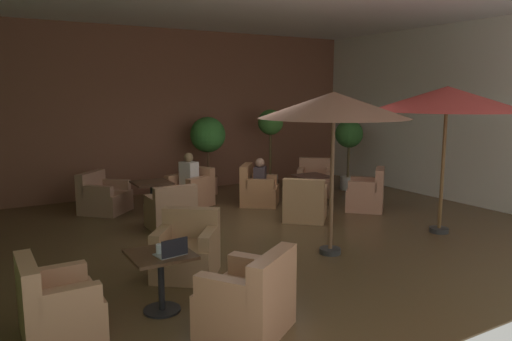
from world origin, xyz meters
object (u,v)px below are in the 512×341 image
object	(u,v)px
patio_umbrella_center_beige	(334,106)
iced_drink_cup	(160,249)
armchair_front_right_south	(367,195)
armchair_front_left_south	(57,307)
cafe_table_front_left	(161,269)
patio_umbrella_tall_red	(447,99)
armchair_front_right_east	(305,204)
armchair_mid_center_north	(103,198)
armchair_front_left_east	(187,252)
armchair_mid_center_south	(190,191)
open_laptop	(172,251)
armchair_mid_center_east	(171,212)
patron_blue_shirt	(189,171)
potted_tree_mid_right	(208,141)
cafe_table_mid_center	(152,189)
potted_tree_left_corner	(270,133)
potted_tree_mid_left	(349,140)
patron_by_window	(260,174)
cafe_table_front_right	(312,182)
armchair_front_right_north	(258,190)
armchair_front_right_west	(315,182)
armchair_front_left_north	(249,301)

from	to	relation	value
patio_umbrella_center_beige	iced_drink_cup	distance (m)	3.26
armchair_front_right_south	armchair_front_left_south	bearing A→B (deg)	-159.67
cafe_table_front_left	armchair_front_left_south	xyz separation A→B (m)	(-1.08, -0.01, -0.19)
patio_umbrella_tall_red	armchair_front_right_east	bearing A→B (deg)	129.57
armchair_front_right_east	armchair_mid_center_north	xyz separation A→B (m)	(-3.13, 2.55, -0.02)
cafe_table_front_left	armchair_front_left_east	world-z (taller)	armchair_front_left_east
armchair_mid_center_south	open_laptop	xyz separation A→B (m)	(-2.18, -4.69, 0.41)
patio_umbrella_tall_red	armchair_mid_center_east	bearing A→B (deg)	146.39
armchair_front_right_south	patron_blue_shirt	xyz separation A→B (m)	(-2.99, 2.20, 0.42)
patio_umbrella_tall_red	potted_tree_mid_right	bearing A→B (deg)	112.85
cafe_table_mid_center	patron_blue_shirt	distance (m)	1.04
cafe_table_front_left	armchair_front_right_south	world-z (taller)	armchair_front_right_south
armchair_mid_center_east	potted_tree_mid_right	size ratio (longest dim) A/B	0.44
armchair_front_left_south	iced_drink_cup	size ratio (longest dim) A/B	7.39
armchair_front_right_south	armchair_mid_center_east	xyz separation A→B (m)	(-3.94, 0.75, -0.03)
potted_tree_left_corner	armchair_mid_center_south	bearing A→B (deg)	-164.72
patio_umbrella_tall_red	patron_blue_shirt	distance (m)	5.22
potted_tree_mid_left	potted_tree_left_corner	bearing A→B (deg)	147.32
armchair_mid_center_north	armchair_mid_center_south	world-z (taller)	armchair_mid_center_north
patron_by_window	armchair_front_left_east	bearing A→B (deg)	-134.31
cafe_table_front_right	patio_umbrella_tall_red	world-z (taller)	patio_umbrella_tall_red
cafe_table_front_right	patron_by_window	xyz separation A→B (m)	(-0.86, 0.69, 0.15)
armchair_front_right_east	armchair_mid_center_north	bearing A→B (deg)	140.76
patio_umbrella_tall_red	armchair_mid_center_north	bearing A→B (deg)	136.62
patio_umbrella_center_beige	potted_tree_mid_left	world-z (taller)	patio_umbrella_center_beige
armchair_mid_center_south	potted_tree_mid_right	size ratio (longest dim) A/B	0.56
armchair_front_left_east	iced_drink_cup	world-z (taller)	armchair_front_left_east
armchair_front_right_east	cafe_table_mid_center	world-z (taller)	armchair_front_right_east
armchair_front_left_south	open_laptop	bearing A→B (deg)	-7.08
potted_tree_left_corner	patron_blue_shirt	distance (m)	2.63
armchair_front_right_north	potted_tree_mid_right	size ratio (longest dim) A/B	0.58
iced_drink_cup	open_laptop	world-z (taller)	open_laptop
potted_tree_left_corner	potted_tree_mid_left	distance (m)	1.93
armchair_front_right_west	patron_blue_shirt	xyz separation A→B (m)	(-2.95, 0.51, 0.43)
potted_tree_mid_left	iced_drink_cup	world-z (taller)	potted_tree_mid_left
cafe_table_front_right	patron_blue_shirt	distance (m)	2.60
armchair_front_left_north	iced_drink_cup	world-z (taller)	armchair_front_left_north
armchair_mid_center_north	armchair_mid_center_east	xyz separation A→B (m)	(0.75, -1.80, -0.00)
armchair_front_right_west	armchair_front_left_east	bearing A→B (deg)	-145.10
patio_umbrella_center_beige	patron_blue_shirt	distance (m)	4.25
armchair_front_right_north	armchair_front_right_east	distance (m)	1.55
patio_umbrella_center_beige	open_laptop	xyz separation A→B (m)	(-2.75, -0.73, -1.48)
cafe_table_front_right	potted_tree_mid_left	distance (m)	2.25
armchair_front_right_east	potted_tree_left_corner	size ratio (longest dim) A/B	0.54
armchair_front_left_east	open_laptop	world-z (taller)	open_laptop
cafe_table_front_left	armchair_front_right_north	world-z (taller)	armchair_front_right_north
armchair_mid_center_south	patron_by_window	distance (m)	1.52
patio_umbrella_tall_red	patron_by_window	bearing A→B (deg)	115.46
armchair_front_right_south	armchair_front_right_north	bearing A→B (deg)	137.37
armchair_front_left_south	armchair_front_right_north	world-z (taller)	armchair_front_right_north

